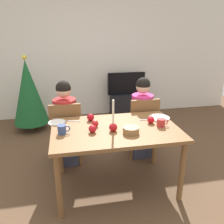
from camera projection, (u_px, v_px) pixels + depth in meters
ground_plane at (115, 185)px, 2.85m from camera, size 7.68×7.68×0.00m
back_wall at (89, 54)px, 4.81m from camera, size 6.40×0.10×2.60m
dining_table at (115, 135)px, 2.62m from camera, size 1.40×0.90×0.75m
chair_left at (66, 130)px, 3.13m from camera, size 0.40×0.40×0.90m
chair_right at (142, 124)px, 3.33m from camera, size 0.40×0.40×0.90m
person_left_child at (66, 125)px, 3.14m from camera, size 0.30×0.30×1.17m
person_right_child at (142, 119)px, 3.34m from camera, size 0.30×0.30×1.17m
tv_stand at (126, 105)px, 5.02m from camera, size 0.64×0.40×0.48m
tv at (126, 84)px, 4.86m from camera, size 0.79×0.05×0.46m
christmas_tree at (29, 92)px, 4.18m from camera, size 0.63×0.63×1.37m
candle_centerpiece at (113, 125)px, 2.49m from camera, size 0.09×0.09×0.35m
plate_left at (57, 122)px, 2.74m from camera, size 0.20×0.20×0.01m
plate_right at (159, 118)px, 2.88m from camera, size 0.26×0.26×0.01m
mug_left at (62, 129)px, 2.44m from camera, size 0.13×0.09×0.09m
mug_right at (161, 123)px, 2.63m from camera, size 0.13×0.09×0.09m
fork_left at (72, 121)px, 2.77m from camera, size 0.18×0.06×0.01m
fork_right at (147, 120)px, 2.82m from camera, size 0.18×0.02×0.01m
bowl_walnuts at (131, 130)px, 2.46m from camera, size 0.17×0.17×0.07m
apple_near_candle at (91, 117)px, 2.79m from camera, size 0.09×0.09×0.09m
apple_by_left_plate at (92, 129)px, 2.47m from camera, size 0.08×0.08×0.08m
apple_by_right_mug at (151, 120)px, 2.71m from camera, size 0.08×0.08×0.08m
apple_far_edge at (95, 124)px, 2.62m from camera, size 0.08×0.08×0.08m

